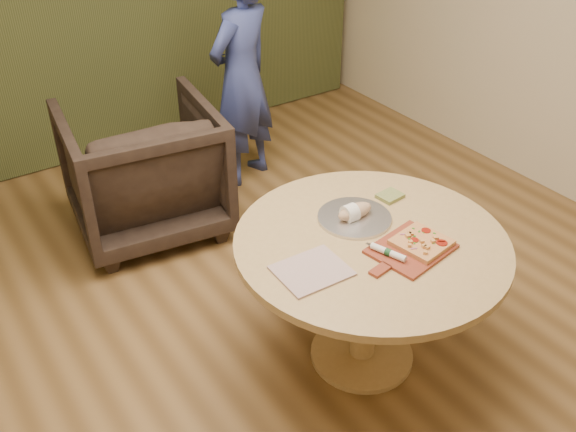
# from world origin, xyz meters

# --- Properties ---
(room_shell) EXTENTS (5.04, 6.04, 2.84)m
(room_shell) POSITION_xyz_m (0.00, 0.00, 1.40)
(room_shell) COLOR brown
(room_shell) RESTS_ON ground
(pedestal_table) EXTENTS (1.28, 1.28, 0.75)m
(pedestal_table) POSITION_xyz_m (0.25, -0.09, 0.61)
(pedestal_table) COLOR tan
(pedestal_table) RESTS_ON ground
(pizza_paddle) EXTENTS (0.47, 0.34, 0.01)m
(pizza_paddle) POSITION_xyz_m (0.33, -0.25, 0.76)
(pizza_paddle) COLOR brown
(pizza_paddle) RESTS_ON pedestal_table
(flatbread_pizza) EXTENTS (0.25, 0.25, 0.04)m
(flatbread_pizza) POSITION_xyz_m (0.40, -0.26, 0.78)
(flatbread_pizza) COLOR tan
(flatbread_pizza) RESTS_ON pizza_paddle
(cutlery_roll) EXTENTS (0.08, 0.20, 0.03)m
(cutlery_roll) POSITION_xyz_m (0.22, -0.24, 0.78)
(cutlery_roll) COLOR white
(cutlery_roll) RESTS_ON pizza_paddle
(newspaper) EXTENTS (0.31, 0.26, 0.01)m
(newspaper) POSITION_xyz_m (-0.12, -0.13, 0.76)
(newspaper) COLOR silver
(newspaper) RESTS_ON pedestal_table
(serving_tray) EXTENTS (0.36, 0.36, 0.02)m
(serving_tray) POSITION_xyz_m (0.29, 0.09, 0.76)
(serving_tray) COLOR silver
(serving_tray) RESTS_ON pedestal_table
(bread_roll) EXTENTS (0.19, 0.09, 0.09)m
(bread_roll) POSITION_xyz_m (0.28, 0.09, 0.79)
(bread_roll) COLOR tan
(bread_roll) RESTS_ON serving_tray
(green_packet) EXTENTS (0.13, 0.11, 0.02)m
(green_packet) POSITION_xyz_m (0.56, 0.14, 0.76)
(green_packet) COLOR #5A672E
(green_packet) RESTS_ON pedestal_table
(armchair) EXTENTS (1.04, 0.99, 0.95)m
(armchair) POSITION_xyz_m (-0.15, 1.66, 0.48)
(armchair) COLOR black
(armchair) RESTS_ON ground
(person_standing) EXTENTS (0.68, 0.56, 1.60)m
(person_standing) POSITION_xyz_m (0.73, 1.87, 0.80)
(person_standing) COLOR navy
(person_standing) RESTS_ON ground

